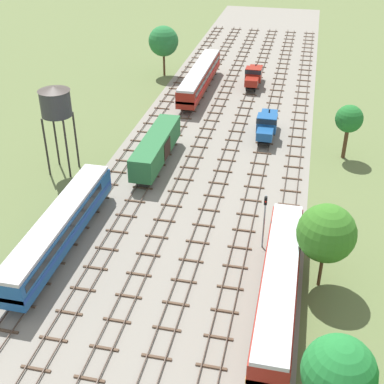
% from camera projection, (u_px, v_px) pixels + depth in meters
% --- Properties ---
extents(ground_plane, '(480.00, 480.00, 0.00)m').
position_uv_depth(ground_plane, '(215.00, 147.00, 71.14)').
color(ground_plane, '#5B6B3D').
extents(ballast_bed, '(25.18, 176.00, 0.01)m').
position_uv_depth(ballast_bed, '(215.00, 147.00, 71.14)').
color(ballast_bed, gray).
rests_on(ballast_bed, ground).
extents(track_far_left, '(2.40, 126.00, 0.29)m').
position_uv_depth(track_far_left, '(142.00, 136.00, 73.86)').
color(track_far_left, '#47382D').
rests_on(track_far_left, ground).
extents(track_left, '(2.40, 126.00, 0.29)m').
position_uv_depth(track_left, '(171.00, 139.00, 73.08)').
color(track_left, '#47382D').
rests_on(track_left, ground).
extents(track_centre_left, '(2.40, 126.00, 0.29)m').
position_uv_depth(track_centre_left, '(201.00, 142.00, 72.30)').
color(track_centre_left, '#47382D').
rests_on(track_centre_left, ground).
extents(track_centre, '(2.40, 126.00, 0.29)m').
position_uv_depth(track_centre, '(232.00, 145.00, 71.51)').
color(track_centre, '#47382D').
rests_on(track_centre, ground).
extents(track_centre_right, '(2.40, 126.00, 0.29)m').
position_uv_depth(track_centre_right, '(263.00, 148.00, 70.73)').
color(track_centre_right, '#47382D').
rests_on(track_centre_right, ground).
extents(track_right, '(2.40, 126.00, 0.29)m').
position_uv_depth(track_right, '(295.00, 151.00, 69.94)').
color(track_right, '#47382D').
rests_on(track_right, ground).
extents(diesel_railcar_right_nearest, '(2.96, 20.50, 3.80)m').
position_uv_depth(diesel_railcar_right_nearest, '(279.00, 284.00, 43.60)').
color(diesel_railcar_right_nearest, maroon).
rests_on(diesel_railcar_right_nearest, ground).
extents(diesel_railcar_far_left_near, '(2.96, 20.50, 3.80)m').
position_uv_depth(diesel_railcar_far_left_near, '(59.00, 227.00, 50.57)').
color(diesel_railcar_far_left_near, '#194C8C').
rests_on(diesel_railcar_far_left_near, ground).
extents(freight_boxcar_left_mid, '(2.87, 14.00, 3.60)m').
position_uv_depth(freight_boxcar_left_mid, '(156.00, 147.00, 65.71)').
color(freight_boxcar_left_mid, '#286638').
rests_on(freight_boxcar_left_mid, ground).
extents(shunter_loco_centre_right_midfar, '(2.74, 8.46, 3.10)m').
position_uv_depth(shunter_loco_centre_right_midfar, '(267.00, 124.00, 72.80)').
color(shunter_loco_centre_right_midfar, '#194C8C').
rests_on(shunter_loco_centre_right_midfar, ground).
extents(passenger_coach_left_far, '(2.96, 22.00, 3.80)m').
position_uv_depth(passenger_coach_left_far, '(200.00, 77.00, 87.84)').
color(passenger_coach_left_far, maroon).
rests_on(passenger_coach_left_far, ground).
extents(shunter_loco_centre_farther, '(2.74, 8.46, 3.10)m').
position_uv_depth(shunter_loco_centre_farther, '(254.00, 75.00, 90.46)').
color(shunter_loco_centre_farther, maroon).
rests_on(shunter_loco_centre_farther, ground).
extents(water_tower, '(3.73, 3.73, 10.87)m').
position_uv_depth(water_tower, '(55.00, 102.00, 61.02)').
color(water_tower, '#2D2826').
rests_on(water_tower, ground).
extents(signal_post_nearest, '(0.28, 0.47, 5.96)m').
position_uv_depth(signal_post_nearest, '(265.00, 215.00, 50.22)').
color(signal_post_nearest, gray).
rests_on(signal_post_nearest, ground).
extents(lineside_tree_1, '(4.69, 4.69, 7.86)m').
position_uv_depth(lineside_tree_1, '(339.00, 373.00, 32.28)').
color(lineside_tree_1, '#4C331E').
rests_on(lineside_tree_1, ground).
extents(lineside_tree_2, '(5.29, 5.29, 8.86)m').
position_uv_depth(lineside_tree_2, '(163.00, 41.00, 93.22)').
color(lineside_tree_2, '#4C331E').
rests_on(lineside_tree_2, ground).
extents(lineside_tree_3, '(5.07, 5.07, 8.18)m').
position_uv_depth(lineside_tree_3, '(326.00, 233.00, 44.50)').
color(lineside_tree_3, '#4C331E').
rests_on(lineside_tree_3, ground).
extents(lineside_tree_4, '(3.46, 3.46, 7.16)m').
position_uv_depth(lineside_tree_4, '(349.00, 119.00, 65.82)').
color(lineside_tree_4, '#4C331E').
rests_on(lineside_tree_4, ground).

